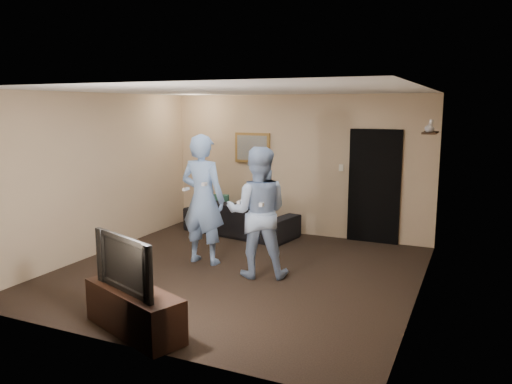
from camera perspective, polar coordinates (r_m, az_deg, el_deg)
The scene contains 19 objects.
ground at distance 7.36m, azimuth -2.10°, elevation -9.13°, with size 5.00×5.00×0.00m, color black.
ceiling at distance 6.97m, azimuth -2.23°, elevation 11.53°, with size 5.00×5.00×0.04m, color silver.
wall_back at distance 9.34m, azimuth 4.69°, elevation 3.06°, with size 5.00×0.04×2.60m, color tan.
wall_front at distance 4.98m, azimuth -15.10°, elevation -3.14°, with size 5.00×0.04×2.60m, color tan.
wall_left at distance 8.46m, azimuth -17.52°, elevation 1.94°, with size 0.04×5.00×2.60m, color tan.
wall_right at distance 6.36m, azimuth 18.45°, elevation -0.55°, with size 0.04×5.00×2.60m, color tan.
sofa at distance 9.43m, azimuth -1.78°, elevation -2.93°, with size 2.16×0.84×0.63m, color black.
throw_pillow at distance 9.62m, azimuth -4.53°, elevation -1.69°, with size 0.47×0.15×0.47m, color #184A3D.
painting_frame at distance 9.62m, azimuth -0.40°, elevation 5.08°, with size 0.72×0.05×0.57m, color olive.
painting_canvas at distance 9.60m, azimuth -0.47°, elevation 5.07°, with size 0.62×0.01×0.47m, color slate.
doorway at distance 8.97m, azimuth 13.36°, elevation 0.62°, with size 0.90×0.06×2.00m, color black.
light_switch at distance 9.06m, azimuth 9.71°, elevation 2.75°, with size 0.08×0.02×0.12m, color silver.
wall_shelf at distance 8.08m, azimuth 19.30°, elevation 6.42°, with size 0.20×0.60×0.03m, color black.
shelf_vase at distance 7.90m, azimuth 19.22°, elevation 7.00°, with size 0.14×0.14×0.15m, color silver.
shelf_figurine at distance 8.14m, azimuth 19.38°, elevation 7.18°, with size 0.06×0.06×0.18m, color silver.
tv_console at distance 5.58m, azimuth -13.76°, elevation -12.99°, with size 1.32×0.43×0.47m, color black.
television at distance 5.40m, azimuth -13.99°, elevation -7.75°, with size 1.03×0.14×0.59m, color black.
wii_player_left at distance 7.60m, azimuth -6.09°, elevation -0.85°, with size 0.73×0.54×1.98m.
wii_player_right at distance 6.99m, azimuth 0.18°, elevation -2.33°, with size 1.08×0.97×1.84m.
Camera 1 is at (3.11, -6.24, 2.38)m, focal length 35.00 mm.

